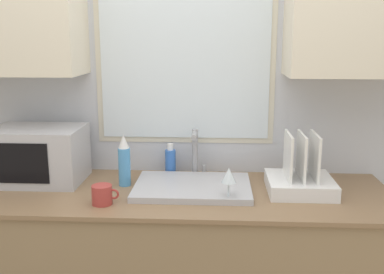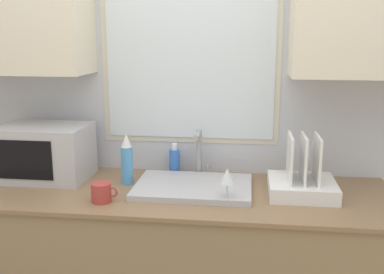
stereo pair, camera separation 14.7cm
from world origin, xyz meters
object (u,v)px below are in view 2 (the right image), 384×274
(wine_glass, at_px, (227,177))
(dish_rack, at_px, (302,182))
(microwave, at_px, (45,152))
(spray_bottle, at_px, (127,160))
(faucet, at_px, (199,150))
(mug_near_sink, at_px, (102,193))
(soap_bottle, at_px, (175,161))

(wine_glass, bearing_deg, dish_rack, 24.97)
(microwave, height_order, spray_bottle, microwave)
(wine_glass, bearing_deg, faucet, 113.88)
(microwave, xyz_separation_m, spray_bottle, (0.46, -0.04, -0.02))
(microwave, height_order, mug_near_sink, microwave)
(faucet, distance_m, mug_near_sink, 0.60)
(faucet, distance_m, soap_bottle, 0.16)
(faucet, xyz_separation_m, soap_bottle, (-0.14, 0.02, -0.07))
(microwave, distance_m, spray_bottle, 0.46)
(microwave, xyz_separation_m, mug_near_sink, (0.41, -0.31, -0.10))
(faucet, distance_m, microwave, 0.82)
(mug_near_sink, relative_size, wine_glass, 0.76)
(spray_bottle, xyz_separation_m, soap_bottle, (0.21, 0.19, -0.05))
(soap_bottle, bearing_deg, spray_bottle, -137.65)
(faucet, bearing_deg, mug_near_sink, -132.63)
(faucet, xyz_separation_m, microwave, (-0.81, -0.13, -0.01))
(spray_bottle, xyz_separation_m, mug_near_sink, (-0.05, -0.27, -0.08))
(microwave, height_order, dish_rack, dish_rack)
(spray_bottle, bearing_deg, microwave, 174.71)
(soap_bottle, bearing_deg, mug_near_sink, -119.60)
(faucet, distance_m, dish_rack, 0.57)
(spray_bottle, relative_size, soap_bottle, 1.52)
(dish_rack, distance_m, soap_bottle, 0.70)
(spray_bottle, bearing_deg, dish_rack, -3.11)
(faucet, relative_size, mug_near_sink, 2.06)
(faucet, height_order, dish_rack, dish_rack)
(faucet, bearing_deg, soap_bottle, 169.81)
(faucet, height_order, mug_near_sink, faucet)
(microwave, height_order, wine_glass, microwave)
(faucet, relative_size, spray_bottle, 0.97)
(microwave, relative_size, wine_glass, 2.80)
(faucet, distance_m, spray_bottle, 0.39)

